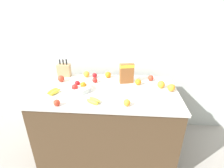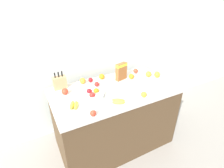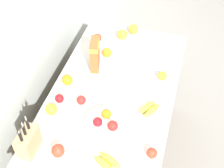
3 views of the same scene
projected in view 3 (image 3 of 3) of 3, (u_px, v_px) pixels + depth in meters
ground_plane at (113, 157)px, 3.00m from camera, size 14.00×14.00×0.00m
wall_back at (22, 38)px, 2.19m from camera, size 9.00×0.06×2.60m
counter at (113, 129)px, 2.66m from camera, size 1.64×0.90×0.94m
knife_block at (28, 142)px, 1.92m from camera, size 0.17×0.09×0.28m
cereal_box at (95, 53)px, 2.42m from camera, size 0.18×0.10×0.25m
fruit_bowl at (106, 123)px, 2.08m from camera, size 0.28×0.28×0.10m
banana_bunch_left at (149, 109)px, 2.18m from camera, size 0.17×0.16×0.04m
banana_bunch_right at (107, 162)px, 1.89m from camera, size 0.14×0.19×0.04m
apple_rightmost at (81, 100)px, 2.22m from camera, size 0.07×0.07×0.07m
apple_rear at (59, 98)px, 2.23m from camera, size 0.06×0.06×0.06m
apple_near_bananas at (152, 153)px, 1.92m from camera, size 0.07×0.07×0.07m
apple_front at (58, 151)px, 1.92m from camera, size 0.08×0.08×0.08m
apple_middle at (97, 38)px, 2.72m from camera, size 0.07×0.07×0.07m
orange_front_right at (107, 53)px, 2.57m from camera, size 0.08×0.08×0.08m
orange_front_center at (122, 34)px, 2.74m from camera, size 0.09×0.09×0.09m
orange_by_cereal at (51, 109)px, 2.15m from camera, size 0.08×0.08×0.08m
orange_mid_right at (133, 29)px, 2.79m from camera, size 0.09×0.09×0.09m
orange_near_bowl at (67, 80)px, 2.35m from camera, size 0.08×0.08×0.08m
orange_front_left at (162, 76)px, 2.39m from camera, size 0.07×0.07×0.07m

